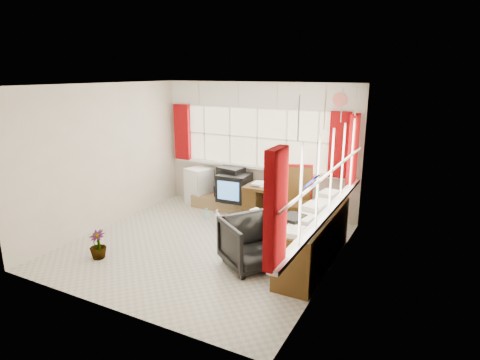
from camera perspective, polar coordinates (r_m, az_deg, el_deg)
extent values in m
plane|color=beige|center=(6.50, -5.13, -9.25)|extent=(4.00, 4.00, 0.00)
plane|color=beige|center=(7.81, 2.55, 4.60)|extent=(4.00, 0.00, 4.00)
plane|color=beige|center=(4.61, -18.95, -3.79)|extent=(4.00, 0.00, 4.00)
plane|color=beige|center=(7.35, -18.67, 3.13)|extent=(0.00, 4.00, 4.00)
plane|color=beige|center=(5.31, 13.07, -0.87)|extent=(0.00, 4.00, 4.00)
plane|color=white|center=(5.93, -5.71, 13.34)|extent=(4.00, 4.00, 0.00)
plane|color=#EFE6BD|center=(7.76, 2.51, 6.02)|extent=(3.60, 0.00, 3.60)
cube|color=white|center=(7.84, 2.34, 1.79)|extent=(3.70, 0.12, 0.05)
cube|color=white|center=(8.32, -5.08, 6.60)|extent=(0.03, 0.02, 1.10)
cube|color=white|center=(8.02, -1.44, 6.33)|extent=(0.03, 0.02, 1.10)
cube|color=white|center=(7.75, 2.48, 6.01)|extent=(0.03, 0.02, 1.10)
cube|color=white|center=(7.52, 6.64, 5.64)|extent=(0.03, 0.02, 1.10)
cube|color=white|center=(7.33, 11.04, 5.22)|extent=(0.03, 0.02, 1.10)
plane|color=#EFE6BD|center=(5.27, 12.99, 1.25)|extent=(0.00, 3.60, 3.60)
cube|color=white|center=(5.44, 12.22, -4.63)|extent=(0.12, 3.70, 0.05)
cube|color=white|center=(4.16, 8.62, -2.24)|extent=(0.02, 0.03, 1.10)
cube|color=white|center=(4.71, 11.01, -0.28)|extent=(0.02, 0.03, 1.10)
cube|color=white|center=(5.27, 12.89, 1.26)|extent=(0.02, 0.03, 1.10)
cube|color=white|center=(5.84, 14.40, 2.51)|extent=(0.02, 0.03, 1.10)
cube|color=white|center=(6.42, 15.65, 3.53)|extent=(0.02, 0.03, 1.10)
cube|color=#9A0809|center=(8.54, -8.19, 6.76)|extent=(0.35, 0.10, 1.15)
cube|color=#9A0809|center=(7.16, 13.95, 4.86)|extent=(0.35, 0.10, 1.15)
cube|color=#9A0809|center=(6.81, 15.80, 4.22)|extent=(0.10, 0.35, 1.15)
cube|color=#9A0809|center=(3.73, 5.10, -4.08)|extent=(0.10, 0.35, 1.15)
cube|color=silver|center=(7.65, 2.51, 11.93)|extent=(3.95, 0.08, 0.48)
cube|color=silver|center=(5.15, 13.31, 9.95)|extent=(0.08, 3.95, 0.48)
cube|color=#4A2F11|center=(7.24, 5.32, -1.24)|extent=(1.18, 0.60, 0.05)
cube|color=#4A2F11|center=(7.50, 2.05, -3.29)|extent=(0.28, 0.53, 0.62)
cube|color=#4A2F11|center=(7.20, 8.60, -4.24)|extent=(0.28, 0.53, 0.62)
cube|color=white|center=(7.23, 5.33, -0.96)|extent=(0.20, 0.27, 0.02)
cube|color=white|center=(7.22, 5.33, -0.93)|extent=(0.20, 0.27, 0.02)
cube|color=white|center=(7.22, 5.33, -0.90)|extent=(0.20, 0.27, 0.02)
cube|color=white|center=(7.22, 5.33, -0.87)|extent=(0.20, 0.27, 0.02)
cube|color=white|center=(7.22, 5.33, -0.84)|extent=(0.20, 0.27, 0.02)
cube|color=white|center=(7.22, 5.33, -0.81)|extent=(0.20, 0.27, 0.02)
cylinder|color=#DABE09|center=(7.28, 6.02, -0.84)|extent=(0.10, 0.10, 0.02)
cylinder|color=#DABE09|center=(7.23, 6.06, 0.63)|extent=(0.02, 0.02, 0.39)
cone|color=#DABE09|center=(7.20, 6.09, 1.81)|extent=(0.19, 0.17, 0.16)
cube|color=black|center=(6.82, 7.94, -7.95)|extent=(0.64, 0.64, 0.04)
cylinder|color=silver|center=(6.72, 8.03, -5.86)|extent=(0.07, 0.07, 0.58)
cube|color=#4A2F11|center=(6.62, 8.12, -3.52)|extent=(0.62, 0.61, 0.07)
cube|color=#4A2F11|center=(6.76, 8.19, -0.37)|extent=(0.44, 0.21, 0.55)
cube|color=#9A0809|center=(6.76, 8.20, -0.19)|extent=(0.48, 0.23, 0.58)
imported|color=black|center=(5.70, 1.80, -8.90)|extent=(1.09, 1.08, 0.72)
cube|color=white|center=(6.28, 3.52, -9.73)|extent=(0.45, 0.30, 0.08)
cube|color=white|center=(6.27, 2.29, -6.58)|extent=(0.07, 0.13, 0.55)
cube|color=white|center=(6.23, 2.71, -6.74)|extent=(0.07, 0.13, 0.55)
cube|color=white|center=(6.19, 3.13, -6.89)|extent=(0.07, 0.13, 0.55)
cube|color=white|center=(6.15, 3.56, -7.05)|extent=(0.07, 0.13, 0.55)
cube|color=white|center=(6.11, 4.00, -7.21)|extent=(0.07, 0.13, 0.55)
cube|color=white|center=(6.07, 4.44, -7.37)|extent=(0.07, 0.13, 0.55)
cube|color=white|center=(6.03, 4.89, -7.54)|extent=(0.07, 0.13, 0.55)
cube|color=#4A2F11|center=(5.86, 10.49, -8.30)|extent=(0.50, 2.00, 0.75)
cube|color=white|center=(5.00, 7.65, -7.11)|extent=(0.24, 0.32, 0.10)
cube|color=white|center=(5.35, 9.12, -5.63)|extent=(0.24, 0.32, 0.10)
cube|color=white|center=(5.71, 10.40, -4.34)|extent=(0.24, 0.32, 0.10)
cube|color=white|center=(6.07, 11.53, -3.20)|extent=(0.24, 0.32, 0.10)
cube|color=white|center=(6.44, 12.52, -2.19)|extent=(0.24, 0.32, 0.10)
cube|color=black|center=(5.31, 7.50, -5.65)|extent=(0.32, 0.37, 0.11)
cube|color=#956F4A|center=(8.10, -1.92, -3.25)|extent=(1.40, 0.50, 0.25)
cube|color=black|center=(7.78, -0.83, -1.02)|extent=(0.60, 0.56, 0.52)
cube|color=#4D8DDB|center=(7.55, -1.70, -1.55)|extent=(0.44, 0.05, 0.36)
cube|color=black|center=(8.00, -1.29, -1.72)|extent=(0.65, 0.47, 0.22)
cube|color=black|center=(7.94, -1.30, -0.27)|extent=(0.59, 0.45, 0.21)
cube|color=black|center=(7.89, -1.31, 1.14)|extent=(0.54, 0.42, 0.20)
cube|color=white|center=(8.38, -5.83, -0.87)|extent=(0.55, 0.55, 0.76)
cube|color=silver|center=(8.06, -6.06, -0.70)|extent=(0.02, 0.02, 0.40)
imported|color=white|center=(7.17, -3.25, -5.46)|extent=(0.13, 0.13, 0.32)
imported|color=#99E4D5|center=(7.65, -4.73, -4.68)|extent=(0.12, 0.12, 0.18)
imported|color=black|center=(6.34, -19.58, -8.66)|extent=(0.26, 0.26, 0.43)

